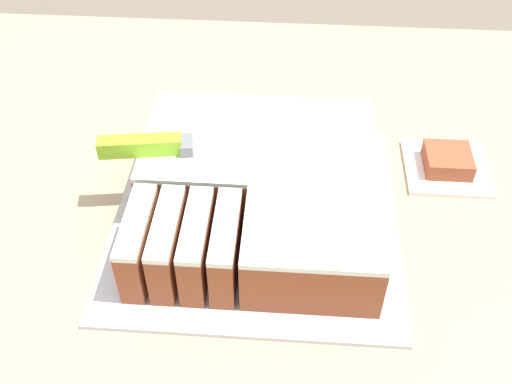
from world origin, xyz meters
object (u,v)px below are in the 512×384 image
object	(u,v)px
cake	(259,190)
brownie	(448,160)
cake_board	(256,216)
knife	(177,145)

from	to	relation	value
cake	brownie	bearing A→B (deg)	22.86
cake_board	knife	distance (m)	0.14
cake_board	knife	size ratio (longest dim) A/B	1.16
knife	brownie	distance (m)	0.38
cake	knife	distance (m)	0.12
cake	cake_board	bearing A→B (deg)	-133.24
cake_board	knife	xyz separation A→B (m)	(-0.10, 0.03, 0.09)
cake_board	cake	xyz separation A→B (m)	(0.00, 0.00, 0.04)
knife	brownie	size ratio (longest dim) A/B	5.05
cake	knife	world-z (taller)	knife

